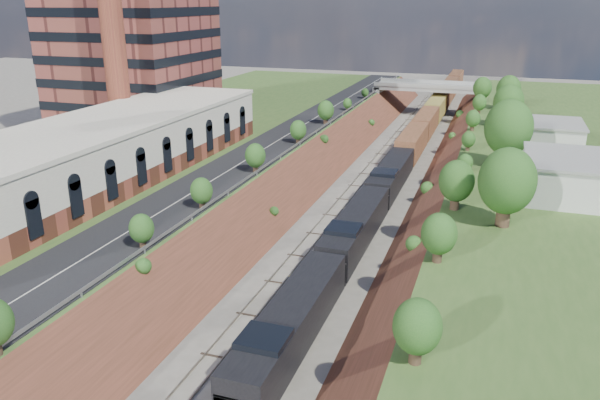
{
  "coord_description": "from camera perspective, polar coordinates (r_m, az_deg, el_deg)",
  "views": [
    {
      "loc": [
        15.54,
        -14.85,
        25.32
      ],
      "look_at": [
        -2.58,
        38.2,
        6.0
      ],
      "focal_mm": 35.0,
      "sensor_mm": 36.0,
      "label": 1
    }
  ],
  "objects": [
    {
      "name": "freight_train",
      "position": [
        113.81,
        12.04,
        7.14
      ],
      "size": [
        3.23,
        164.04,
        4.78
      ],
      "color": "black",
      "rests_on": "ground"
    },
    {
      "name": "embankment_right",
      "position": [
        79.15,
        14.56,
        -0.28
      ],
      "size": [
        10.0,
        180.0,
        10.0
      ],
      "primitive_type": "cube",
      "rotation": [
        0.0,
        0.79,
        0.0
      ],
      "color": "brown",
      "rests_on": "ground"
    },
    {
      "name": "tree_left_crest",
      "position": [
        47.92,
        -17.81,
        -4.38
      ],
      "size": [
        2.45,
        2.45,
        3.55
      ],
      "color": "#473323",
      "rests_on": "platform_left"
    },
    {
      "name": "embankment_left",
      "position": [
        83.35,
        -0.64,
        1.33
      ],
      "size": [
        10.0,
        180.0,
        10.0
      ],
      "primitive_type": "cube",
      "rotation": [
        0.0,
        0.79,
        0.0
      ],
      "color": "brown",
      "rests_on": "ground"
    },
    {
      "name": "tree_right_large",
      "position": [
        57.13,
        19.55,
        1.7
      ],
      "size": [
        5.25,
        5.25,
        7.61
      ],
      "color": "#473323",
      "rests_on": "platform_right"
    },
    {
      "name": "road",
      "position": [
        83.53,
        -3.57,
        4.93
      ],
      "size": [
        8.0,
        180.0,
        0.1
      ],
      "primitive_type": "cube",
      "color": "black",
      "rests_on": "platform_left"
    },
    {
      "name": "overpass",
      "position": [
        139.23,
        12.44,
        10.15
      ],
      "size": [
        24.5,
        8.3,
        7.4
      ],
      "color": "gray",
      "rests_on": "ground"
    },
    {
      "name": "white_building_near",
      "position": [
        69.77,
        24.7,
        2.01
      ],
      "size": [
        9.0,
        12.0,
        4.0
      ],
      "primitive_type": "cube",
      "color": "silver",
      "rests_on": "platform_right"
    },
    {
      "name": "guardrail",
      "position": [
        81.79,
        -0.96,
        5.02
      ],
      "size": [
        0.1,
        171.0,
        0.7
      ],
      "color": "#99999E",
      "rests_on": "platform_left"
    },
    {
      "name": "rail_left_track",
      "position": [
        81.04,
        4.97,
        0.8
      ],
      "size": [
        1.58,
        180.0,
        0.18
      ],
      "primitive_type": "cube",
      "color": "gray",
      "rests_on": "ground"
    },
    {
      "name": "rail_right_track",
      "position": [
        80.04,
        8.58,
        0.42
      ],
      "size": [
        1.58,
        180.0,
        0.18
      ],
      "primitive_type": "cube",
      "color": "gray",
      "rests_on": "ground"
    },
    {
      "name": "commercial_building",
      "position": [
        70.51,
        -20.06,
        4.05
      ],
      "size": [
        14.3,
        62.3,
        7.0
      ],
      "color": "brown",
      "rests_on": "platform_left"
    },
    {
      "name": "platform_left",
      "position": [
        92.08,
        -13.7,
        4.12
      ],
      "size": [
        44.0,
        180.0,
        5.0
      ],
      "primitive_type": "cube",
      "color": "#3A5A25",
      "rests_on": "ground"
    },
    {
      "name": "smokestack",
      "position": [
        87.62,
        -18.08,
        17.93
      ],
      "size": [
        3.2,
        3.2,
        40.0
      ],
      "primitive_type": "cylinder",
      "color": "brown",
      "rests_on": "platform_left"
    },
    {
      "name": "white_building_far",
      "position": [
        91.06,
        23.25,
        5.73
      ],
      "size": [
        8.0,
        10.0,
        3.6
      ],
      "primitive_type": "cube",
      "color": "silver",
      "rests_on": "platform_right"
    }
  ]
}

